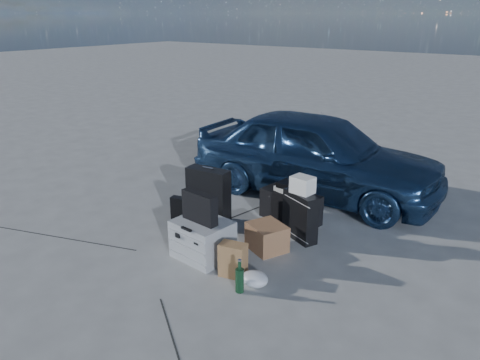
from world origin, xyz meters
name	(u,v)px	position (x,y,z in m)	size (l,w,h in m)	color
ground	(194,260)	(0.00, 0.00, 0.00)	(60.00, 60.00, 0.00)	#A4A5A0
car	(316,154)	(0.11, 2.53, 0.61)	(1.44, 3.58, 1.22)	#305688
pelican_case	(203,239)	(0.04, 0.11, 0.21)	(0.58, 0.47, 0.42)	#ACB0B2
laptop_bag	(200,207)	(0.02, 0.10, 0.58)	(0.44, 0.11, 0.33)	black
briefcase	(188,212)	(-0.63, 0.62, 0.18)	(0.46, 0.10, 0.36)	black
suitcase_left	(208,196)	(-0.48, 0.83, 0.36)	(0.55, 0.20, 0.72)	black
suitcase_right	(300,216)	(0.66, 1.13, 0.29)	(0.48, 0.17, 0.57)	black
white_carton	(303,185)	(0.66, 1.15, 0.67)	(0.24, 0.19, 0.19)	silver
duffel_bag	(291,206)	(0.32, 1.50, 0.19)	(0.77, 0.33, 0.39)	black
flat_box_white	(291,190)	(0.30, 1.51, 0.42)	(0.35, 0.27, 0.06)	silver
flat_box_black	(291,185)	(0.30, 1.50, 0.48)	(0.31, 0.22, 0.07)	black
kraft_bag	(233,260)	(0.54, 0.00, 0.18)	(0.27, 0.16, 0.35)	#AD754B
cardboard_box	(267,237)	(0.50, 0.67, 0.15)	(0.40, 0.35, 0.30)	brown
plastic_bag	(255,279)	(0.82, -0.03, 0.07)	(0.27, 0.23, 0.15)	silver
green_bottle	(240,276)	(0.76, -0.20, 0.17)	(0.08, 0.08, 0.33)	black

